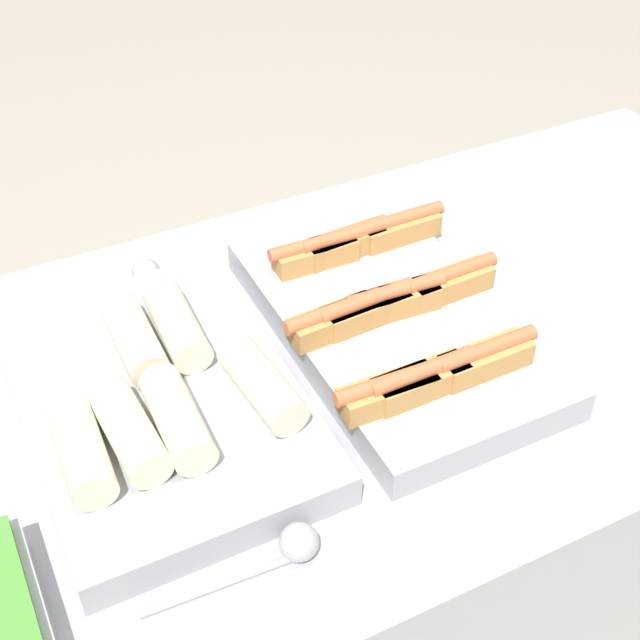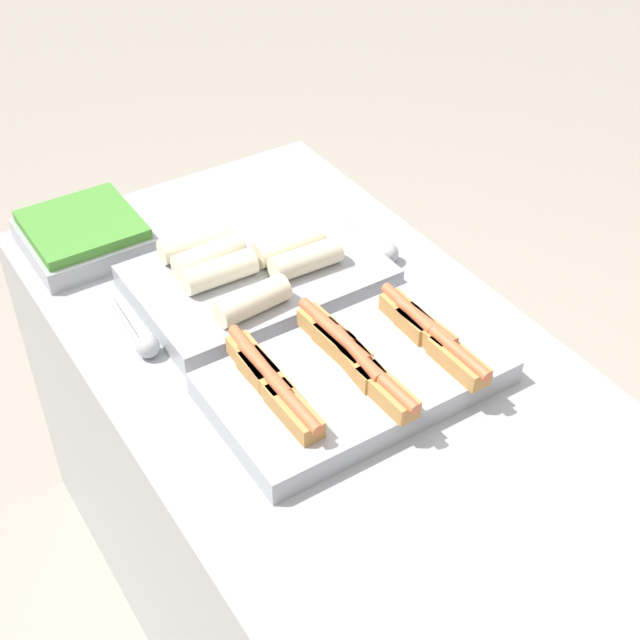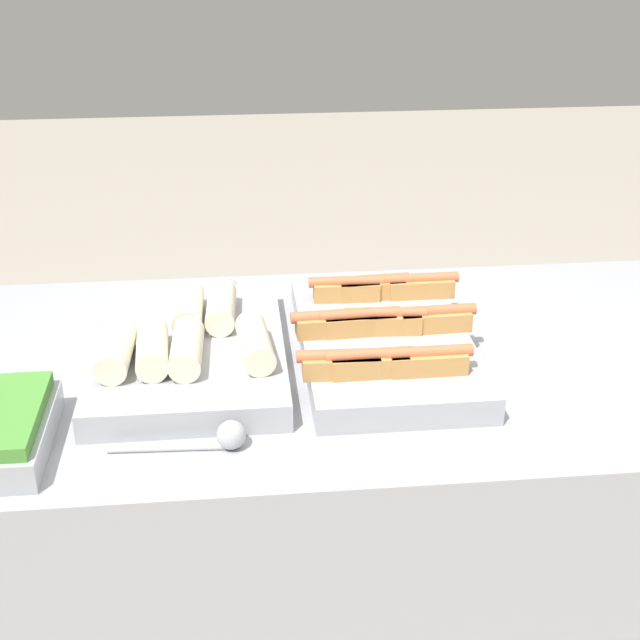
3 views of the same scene
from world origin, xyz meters
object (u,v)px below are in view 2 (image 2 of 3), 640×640
object	(u,v)px
tray_hotdogs	(355,373)
tray_wraps	(255,274)
serving_spoon_near	(145,343)
serving_spoon_far	(384,251)
tray_side_front	(84,235)

from	to	relation	value
tray_hotdogs	tray_wraps	world-z (taller)	tray_wraps
tray_wraps	serving_spoon_near	distance (m)	0.29
tray_hotdogs	tray_wraps	size ratio (longest dim) A/B	1.06
serving_spoon_far	tray_wraps	bearing A→B (deg)	-101.50
serving_spoon_far	serving_spoon_near	bearing A→B (deg)	-90.11
tray_wraps	serving_spoon_near	xyz separation A→B (m)	(0.06, -0.28, -0.02)
tray_side_front	serving_spoon_far	world-z (taller)	tray_side_front
serving_spoon_near	serving_spoon_far	size ratio (longest dim) A/B	0.99
serving_spoon_near	serving_spoon_far	xyz separation A→B (m)	(0.00, 0.57, -0.00)
tray_wraps	serving_spoon_near	world-z (taller)	tray_wraps
tray_wraps	serving_spoon_near	bearing A→B (deg)	-78.18
tray_side_front	serving_spoon_near	size ratio (longest dim) A/B	1.17
tray_hotdogs	serving_spoon_near	distance (m)	0.42
tray_side_front	tray_hotdogs	bearing A→B (deg)	19.92
tray_side_front	tray_wraps	bearing A→B (deg)	36.20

